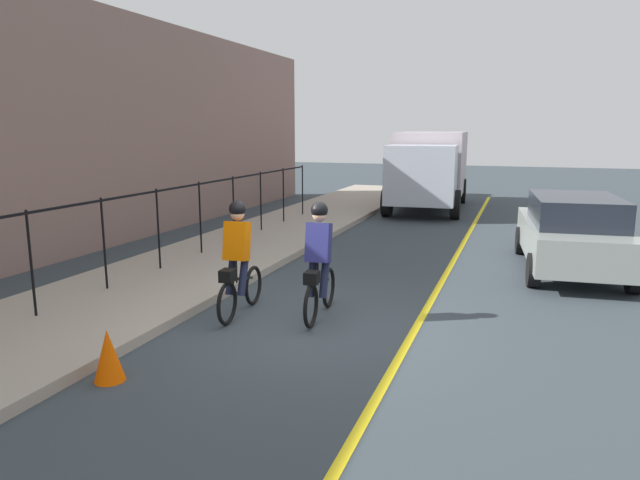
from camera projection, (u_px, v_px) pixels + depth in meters
ground_plane at (305, 325)px, 8.68m from camera, size 80.00×80.00×0.00m
lane_line_centre at (411, 337)px, 8.16m from camera, size 36.00×0.12×0.01m
sidewalk at (119, 298)px, 9.78m from camera, size 40.00×3.20×0.15m
building_wall at (32, 129)px, 12.28m from camera, size 28.00×0.80×5.79m
iron_fence at (132, 217)px, 10.61m from camera, size 17.41×0.04×1.60m
cyclist_lead at (238, 259)px, 8.94m from camera, size 1.71×0.38×1.83m
cyclist_follow at (319, 261)px, 8.81m from camera, size 1.71×0.38×1.83m
patrol_sedan at (572, 232)px, 11.75m from camera, size 4.54×2.22×1.58m
box_truck_background at (429, 166)px, 21.17m from camera, size 6.83×2.84×2.78m
traffic_cone_near at (108, 355)px, 6.69m from camera, size 0.36×0.36×0.63m
traffic_cone_far at (321, 238)px, 13.72m from camera, size 0.36×0.36×0.70m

